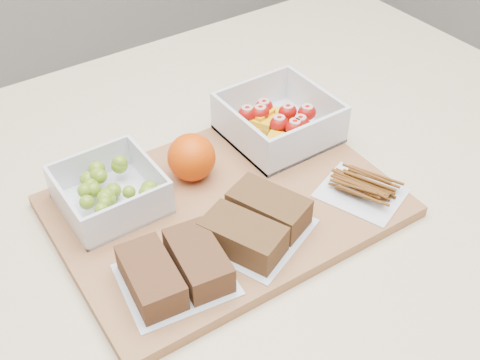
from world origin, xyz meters
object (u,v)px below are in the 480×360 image
at_px(cutting_board, 226,206).
at_px(sandwich_bag_center, 256,223).
at_px(fruit_container, 278,122).
at_px(pretzel_bag, 362,187).
at_px(grape_container, 110,191).
at_px(orange, 191,157).
at_px(sandwich_bag_left, 175,269).

height_order(cutting_board, sandwich_bag_center, sandwich_bag_center).
distance_m(fruit_container, pretzel_bag, 0.17).
relative_size(cutting_board, fruit_container, 2.96).
xyz_separation_m(grape_container, pretzel_bag, (0.28, -0.17, -0.01)).
relative_size(orange, pretzel_bag, 0.51).
relative_size(cutting_board, orange, 6.55).
xyz_separation_m(cutting_board, sandwich_bag_center, (-0.00, -0.07, 0.03)).
bearing_deg(fruit_container, pretzel_bag, -85.99).
height_order(fruit_container, sandwich_bag_left, fruit_container).
relative_size(orange, sandwich_bag_left, 0.48).
relative_size(grape_container, fruit_container, 0.84).
bearing_deg(sandwich_bag_left, orange, 53.10).
bearing_deg(fruit_container, sandwich_bag_center, -134.64).
relative_size(sandwich_bag_left, pretzel_bag, 1.06).
bearing_deg(grape_container, sandwich_bag_left, -88.41).
height_order(grape_container, orange, orange).
bearing_deg(grape_container, pretzel_bag, -31.14).
xyz_separation_m(orange, pretzel_bag, (0.16, -0.16, -0.02)).
distance_m(cutting_board, sandwich_bag_center, 0.07).
relative_size(grape_container, sandwich_bag_left, 0.89).
distance_m(grape_container, pretzel_bag, 0.32).
height_order(fruit_container, pretzel_bag, fruit_container).
bearing_deg(pretzel_bag, orange, 136.28).
bearing_deg(cutting_board, fruit_container, 29.67).
xyz_separation_m(cutting_board, fruit_container, (0.14, 0.08, 0.03)).
bearing_deg(sandwich_bag_left, fruit_container, 30.65).
distance_m(cutting_board, fruit_container, 0.16).
height_order(cutting_board, grape_container, grape_container).
xyz_separation_m(grape_container, sandwich_bag_center, (0.12, -0.15, -0.00)).
distance_m(cutting_board, pretzel_bag, 0.18).
bearing_deg(pretzel_bag, fruit_container, 94.01).
height_order(grape_container, sandwich_bag_center, grape_container).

